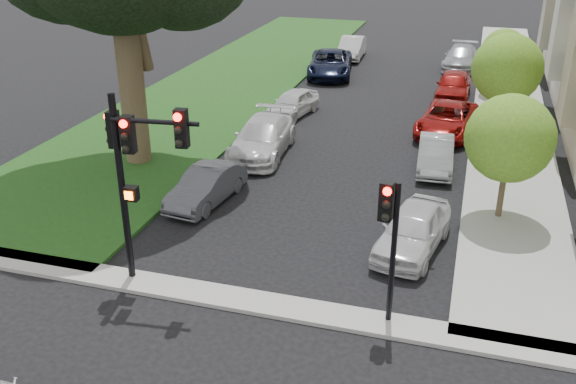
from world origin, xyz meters
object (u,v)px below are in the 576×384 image
(traffic_signal_main, at_px, (134,158))
(car_parked_2, at_px, (447,119))
(car_parked_1, at_px, (436,154))
(car_parked_7, at_px, (293,103))
(car_parked_9, at_px, (352,48))
(traffic_signal_secondary, at_px, (390,228))
(small_tree_c, at_px, (504,52))
(small_tree_a, at_px, (510,139))
(small_tree_b, at_px, (507,69))
(car_parked_5, at_px, (206,186))
(car_parked_4, at_px, (461,57))
(car_parked_6, at_px, (262,137))
(car_parked_0, at_px, (413,229))
(car_parked_3, at_px, (453,85))
(car_parked_8, at_px, (330,63))

(traffic_signal_main, bearing_deg, car_parked_2, 64.75)
(car_parked_1, bearing_deg, car_parked_7, 141.77)
(car_parked_9, bearing_deg, traffic_signal_secondary, -79.73)
(small_tree_c, xyz_separation_m, car_parked_1, (-2.46, -11.90, -1.79))
(small_tree_c, relative_size, traffic_signal_secondary, 0.93)
(small_tree_a, xyz_separation_m, car_parked_7, (-9.90, 9.02, -2.24))
(small_tree_b, distance_m, car_parked_1, 6.08)
(traffic_signal_main, xyz_separation_m, traffic_signal_secondary, (6.75, -0.04, -1.02))
(traffic_signal_secondary, bearing_deg, car_parked_5, 143.34)
(car_parked_9, bearing_deg, small_tree_c, -37.59)
(car_parked_4, bearing_deg, small_tree_a, -80.64)
(car_parked_4, distance_m, car_parked_6, 19.55)
(small_tree_b, relative_size, traffic_signal_secondary, 1.19)
(car_parked_7, relative_size, car_parked_9, 0.87)
(traffic_signal_main, bearing_deg, car_parked_0, 29.36)
(traffic_signal_main, height_order, car_parked_6, traffic_signal_main)
(car_parked_2, height_order, car_parked_3, car_parked_3)
(small_tree_b, bearing_deg, small_tree_a, -90.00)
(traffic_signal_secondary, xyz_separation_m, car_parked_7, (-7.07, 16.00, -2.09))
(car_parked_3, relative_size, car_parked_7, 1.17)
(small_tree_a, distance_m, car_parked_6, 10.43)
(small_tree_b, bearing_deg, car_parked_6, -150.59)
(small_tree_a, relative_size, car_parked_0, 1.05)
(car_parked_4, bearing_deg, car_parked_5, -104.98)
(car_parked_2, height_order, car_parked_9, car_parked_9)
(small_tree_b, xyz_separation_m, car_parked_5, (-9.98, -10.53, -2.46))
(car_parked_4, height_order, car_parked_8, car_parked_8)
(small_tree_b, bearing_deg, small_tree_c, 90.00)
(small_tree_b, bearing_deg, car_parked_5, -133.45)
(traffic_signal_main, distance_m, car_parked_9, 29.60)
(car_parked_4, bearing_deg, traffic_signal_main, -101.05)
(small_tree_b, relative_size, car_parked_6, 0.90)
(car_parked_3, bearing_deg, car_parked_7, -143.90)
(car_parked_4, distance_m, car_parked_7, 14.68)
(car_parked_1, distance_m, car_parked_7, 9.04)
(traffic_signal_secondary, distance_m, car_parked_5, 9.16)
(car_parked_8, bearing_deg, car_parked_7, -99.38)
(small_tree_c, distance_m, car_parked_6, 15.72)
(car_parked_6, bearing_deg, small_tree_c, 48.17)
(car_parked_7, bearing_deg, small_tree_a, -31.19)
(traffic_signal_main, bearing_deg, car_parked_3, 71.37)
(car_parked_5, bearing_deg, car_parked_6, 93.04)
(car_parked_1, xyz_separation_m, car_parked_2, (0.13, 4.54, 0.06))
(traffic_signal_main, distance_m, car_parked_0, 8.60)
(small_tree_b, height_order, car_parked_6, small_tree_b)
(car_parked_1, relative_size, car_parked_6, 0.74)
(small_tree_c, relative_size, traffic_signal_main, 0.67)
(small_tree_a, distance_m, traffic_signal_secondary, 7.53)
(traffic_signal_main, distance_m, car_parked_3, 22.67)
(car_parked_4, bearing_deg, small_tree_b, -76.35)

